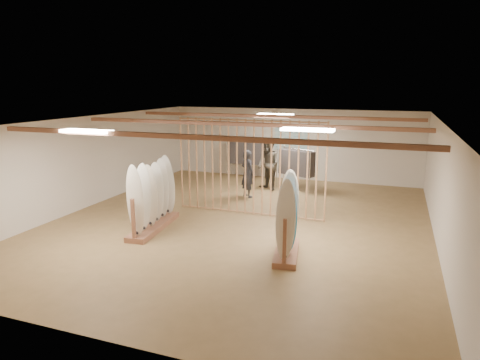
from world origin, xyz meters
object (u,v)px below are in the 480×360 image
(shopper_b, at_px, (268,161))
(rack_right, at_px, (287,230))
(clothing_rack_b, at_px, (296,163))
(rack_left, at_px, (153,206))
(shopper_a, at_px, (247,170))
(clothing_rack_a, at_px, (247,152))

(shopper_b, bearing_deg, rack_right, -32.76)
(shopper_b, bearing_deg, clothing_rack_b, 52.60)
(clothing_rack_b, height_order, shopper_b, shopper_b)
(rack_left, xyz_separation_m, rack_right, (3.75, -0.57, -0.02))
(shopper_a, distance_m, shopper_b, 1.24)
(shopper_b, bearing_deg, shopper_a, -71.39)
(clothing_rack_a, height_order, clothing_rack_b, clothing_rack_a)
(rack_right, height_order, clothing_rack_a, rack_right)
(rack_left, relative_size, shopper_a, 1.28)
(rack_right, relative_size, clothing_rack_b, 1.16)
(rack_left, xyz_separation_m, clothing_rack_b, (2.60, 5.40, 0.38))
(rack_left, distance_m, clothing_rack_b, 6.00)
(clothing_rack_b, bearing_deg, rack_right, -54.51)
(rack_right, xyz_separation_m, clothing_rack_a, (-3.47, 7.29, 0.47))
(rack_right, xyz_separation_m, clothing_rack_b, (-1.15, 5.97, 0.41))
(rack_right, relative_size, shopper_a, 0.99)
(rack_left, bearing_deg, shopper_a, 65.98)
(rack_left, height_order, shopper_a, rack_left)
(rack_left, xyz_separation_m, clothing_rack_a, (0.28, 6.72, 0.45))
(clothing_rack_a, xyz_separation_m, shopper_a, (0.97, -2.76, -0.17))
(clothing_rack_b, bearing_deg, shopper_b, -139.70)
(rack_right, distance_m, clothing_rack_b, 6.09)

